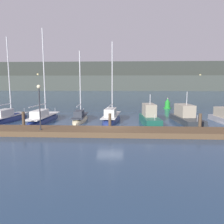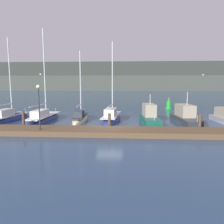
{
  "view_description": "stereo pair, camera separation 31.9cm",
  "coord_description": "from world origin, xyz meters",
  "px_view_note": "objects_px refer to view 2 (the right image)",
  "views": [
    {
      "loc": [
        1.24,
        -20.35,
        4.46
      ],
      "look_at": [
        0.0,
        3.5,
        1.2
      ],
      "focal_mm": 35.0,
      "sensor_mm": 36.0,
      "label": 1
    },
    {
      "loc": [
        1.56,
        -20.33,
        4.46
      ],
      "look_at": [
        0.0,
        3.5,
        1.2
      ],
      "focal_mm": 35.0,
      "sensor_mm": 36.0,
      "label": 2
    }
  ],
  "objects_px": {
    "motorboat_berth_6": "(150,120)",
    "motorboat_berth_7": "(186,119)",
    "sailboat_berth_4": "(80,119)",
    "channel_buoy": "(169,105)",
    "sailboat_berth_5": "(112,120)",
    "sailboat_berth_3": "(44,120)",
    "sailboat_berth_2": "(9,119)",
    "dock_lamppost": "(39,100)"
  },
  "relations": [
    {
      "from": "sailboat_berth_5",
      "to": "motorboat_berth_7",
      "type": "height_order",
      "value": "sailboat_berth_5"
    },
    {
      "from": "sailboat_berth_4",
      "to": "channel_buoy",
      "type": "height_order",
      "value": "sailboat_berth_4"
    },
    {
      "from": "sailboat_berth_5",
      "to": "channel_buoy",
      "type": "distance_m",
      "value": 15.42
    },
    {
      "from": "dock_lamppost",
      "to": "motorboat_berth_6",
      "type": "bearing_deg",
      "value": 29.96
    },
    {
      "from": "sailboat_berth_4",
      "to": "motorboat_berth_7",
      "type": "relative_size",
      "value": 1.3
    },
    {
      "from": "sailboat_berth_5",
      "to": "channel_buoy",
      "type": "height_order",
      "value": "sailboat_berth_5"
    },
    {
      "from": "motorboat_berth_7",
      "to": "channel_buoy",
      "type": "bearing_deg",
      "value": 87.82
    },
    {
      "from": "channel_buoy",
      "to": "sailboat_berth_2",
      "type": "bearing_deg",
      "value": -148.11
    },
    {
      "from": "sailboat_berth_3",
      "to": "sailboat_berth_5",
      "type": "height_order",
      "value": "sailboat_berth_3"
    },
    {
      "from": "sailboat_berth_5",
      "to": "motorboat_berth_6",
      "type": "distance_m",
      "value": 4.5
    },
    {
      "from": "sailboat_berth_2",
      "to": "dock_lamppost",
      "type": "relative_size",
      "value": 2.74
    },
    {
      "from": "sailboat_berth_3",
      "to": "motorboat_berth_6",
      "type": "bearing_deg",
      "value": -4.27
    },
    {
      "from": "sailboat_berth_2",
      "to": "sailboat_berth_5",
      "type": "bearing_deg",
      "value": 2.43
    },
    {
      "from": "sailboat_berth_4",
      "to": "sailboat_berth_5",
      "type": "relative_size",
      "value": 0.89
    },
    {
      "from": "sailboat_berth_2",
      "to": "channel_buoy",
      "type": "xyz_separation_m",
      "value": [
        21.02,
        13.08,
        0.54
      ]
    },
    {
      "from": "sailboat_berth_2",
      "to": "motorboat_berth_7",
      "type": "relative_size",
      "value": 1.54
    },
    {
      "from": "sailboat_berth_2",
      "to": "channel_buoy",
      "type": "distance_m",
      "value": 24.76
    },
    {
      "from": "motorboat_berth_6",
      "to": "motorboat_berth_7",
      "type": "relative_size",
      "value": 0.86
    },
    {
      "from": "channel_buoy",
      "to": "dock_lamppost",
      "type": "height_order",
      "value": "dock_lamppost"
    },
    {
      "from": "sailboat_berth_4",
      "to": "channel_buoy",
      "type": "xyz_separation_m",
      "value": [
        12.65,
        12.35,
        0.54
      ]
    },
    {
      "from": "sailboat_berth_5",
      "to": "motorboat_berth_7",
      "type": "xyz_separation_m",
      "value": [
        8.43,
        -0.39,
        0.21
      ]
    },
    {
      "from": "sailboat_berth_3",
      "to": "sailboat_berth_4",
      "type": "relative_size",
      "value": 1.27
    },
    {
      "from": "motorboat_berth_6",
      "to": "motorboat_berth_7",
      "type": "height_order",
      "value": "motorboat_berth_7"
    },
    {
      "from": "channel_buoy",
      "to": "dock_lamppost",
      "type": "distance_m",
      "value": 24.65
    },
    {
      "from": "sailboat_berth_2",
      "to": "motorboat_berth_7",
      "type": "distance_m",
      "value": 20.53
    },
    {
      "from": "sailboat_berth_5",
      "to": "channel_buoy",
      "type": "relative_size",
      "value": 5.39
    },
    {
      "from": "sailboat_berth_4",
      "to": "sailboat_berth_2",
      "type": "bearing_deg",
      "value": -175.06
    },
    {
      "from": "dock_lamppost",
      "to": "sailboat_berth_3",
      "type": "bearing_deg",
      "value": 108.65
    },
    {
      "from": "dock_lamppost",
      "to": "motorboat_berth_7",
      "type": "bearing_deg",
      "value": 25.77
    },
    {
      "from": "motorboat_berth_7",
      "to": "dock_lamppost",
      "type": "distance_m",
      "value": 15.86
    },
    {
      "from": "sailboat_berth_2",
      "to": "dock_lamppost",
      "type": "bearing_deg",
      "value": -45.98
    },
    {
      "from": "sailboat_berth_4",
      "to": "sailboat_berth_5",
      "type": "distance_m",
      "value": 3.74
    },
    {
      "from": "sailboat_berth_2",
      "to": "sailboat_berth_3",
      "type": "relative_size",
      "value": 0.93
    },
    {
      "from": "sailboat_berth_2",
      "to": "sailboat_berth_4",
      "type": "relative_size",
      "value": 1.19
    },
    {
      "from": "sailboat_berth_4",
      "to": "channel_buoy",
      "type": "bearing_deg",
      "value": 44.31
    },
    {
      "from": "motorboat_berth_6",
      "to": "dock_lamppost",
      "type": "relative_size",
      "value": 1.53
    },
    {
      "from": "sailboat_berth_2",
      "to": "dock_lamppost",
      "type": "height_order",
      "value": "sailboat_berth_2"
    },
    {
      "from": "sailboat_berth_3",
      "to": "motorboat_berth_7",
      "type": "distance_m",
      "value": 16.31
    },
    {
      "from": "sailboat_berth_2",
      "to": "motorboat_berth_7",
      "type": "xyz_separation_m",
      "value": [
        20.52,
        0.12,
        0.23
      ]
    },
    {
      "from": "sailboat_berth_2",
      "to": "motorboat_berth_6",
      "type": "xyz_separation_m",
      "value": [
        16.34,
        -0.97,
        0.25
      ]
    },
    {
      "from": "motorboat_berth_6",
      "to": "channel_buoy",
      "type": "xyz_separation_m",
      "value": [
        4.68,
        14.05,
        0.29
      ]
    },
    {
      "from": "sailboat_berth_4",
      "to": "channel_buoy",
      "type": "distance_m",
      "value": 17.69
    }
  ]
}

